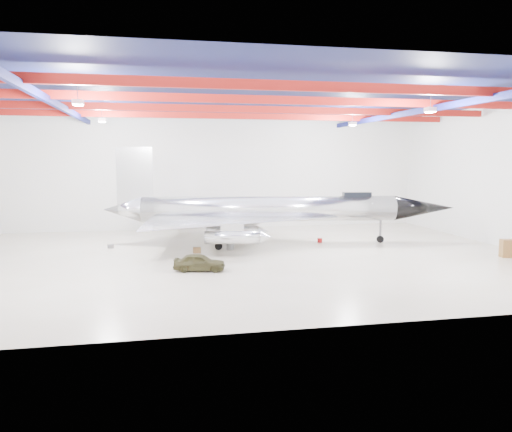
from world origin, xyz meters
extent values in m
plane|color=#BAB094|center=(0.00, 0.00, 0.00)|extent=(40.00, 40.00, 0.00)
plane|color=silver|center=(0.00, 15.00, 5.50)|extent=(40.00, 0.00, 40.00)
plane|color=silver|center=(20.00, 0.00, 5.50)|extent=(0.00, 30.00, 30.00)
plane|color=#0A0F38|center=(0.00, 0.00, 11.00)|extent=(40.00, 40.00, 0.00)
cube|color=maroon|center=(0.00, -9.00, 10.40)|extent=(39.50, 0.25, 0.50)
cube|color=maroon|center=(0.00, -3.00, 10.40)|extent=(39.50, 0.25, 0.50)
cube|color=maroon|center=(0.00, 3.00, 10.40)|extent=(39.50, 0.25, 0.50)
cube|color=maroon|center=(0.00, 9.00, 10.40)|extent=(39.50, 0.25, 0.50)
cube|color=#0E1254|center=(-12.00, 0.00, 10.10)|extent=(0.25, 29.50, 0.40)
cube|color=#0E1254|center=(12.00, 0.00, 10.10)|extent=(0.25, 29.50, 0.40)
cube|color=silver|center=(-10.00, -6.00, 9.70)|extent=(0.55, 0.55, 0.25)
cube|color=silver|center=(10.00, -6.00, 9.70)|extent=(0.55, 0.55, 0.25)
cube|color=silver|center=(-10.00, 6.00, 9.70)|extent=(0.55, 0.55, 0.25)
cube|color=silver|center=(10.00, 6.00, 9.70)|extent=(0.55, 0.55, 0.25)
cylinder|color=silver|center=(2.71, 5.00, 2.82)|extent=(20.21, 4.83, 2.01)
cone|color=black|center=(15.16, 3.22, 2.82)|extent=(5.26, 2.70, 2.01)
cone|color=silver|center=(-8.75, 6.63, 2.82)|extent=(3.27, 2.42, 2.01)
cube|color=silver|center=(-7.75, 6.49, 5.43)|extent=(2.81, 0.52, 4.53)
cube|color=black|center=(9.68, 4.00, 3.87)|extent=(2.31, 1.11, 0.50)
cylinder|color=silver|center=(-1.06, -0.06, 1.41)|extent=(3.91, 1.44, 0.91)
cylinder|color=silver|center=(-0.71, 2.43, 1.41)|extent=(3.91, 1.44, 0.91)
cylinder|color=silver|center=(0.14, 8.41, 1.41)|extent=(3.91, 1.44, 0.91)
cylinder|color=silver|center=(0.50, 10.90, 1.41)|extent=(3.91, 1.44, 0.91)
cylinder|color=#59595B|center=(11.67, 3.72, 0.91)|extent=(0.18, 0.18, 1.81)
cylinder|color=black|center=(11.67, 3.72, 0.28)|extent=(0.59, 0.30, 0.56)
cylinder|color=#59595B|center=(-1.63, 3.07, 0.91)|extent=(0.18, 0.18, 1.81)
cylinder|color=black|center=(-1.63, 3.07, 0.28)|extent=(0.59, 0.30, 0.56)
cylinder|color=#59595B|center=(-0.92, 8.06, 0.91)|extent=(0.18, 0.18, 1.81)
cylinder|color=black|center=(-0.92, 8.06, 0.28)|extent=(0.59, 0.30, 0.56)
imported|color=#39361C|center=(-3.65, -3.74, 0.53)|extent=(3.31, 1.87, 1.06)
cube|color=brown|center=(17.85, -3.74, 0.62)|extent=(1.48, 0.98, 1.24)
cube|color=olive|center=(-3.33, 2.23, 0.19)|extent=(0.56, 0.45, 0.39)
cylinder|color=#59595B|center=(-0.79, 2.88, 0.25)|extent=(0.66, 0.66, 0.49)
cube|color=olive|center=(1.14, 8.87, 0.24)|extent=(0.80, 0.70, 0.48)
cube|color=#59595B|center=(-9.64, 5.41, 0.14)|extent=(0.50, 0.45, 0.28)
cylinder|color=maroon|center=(6.87, 4.74, 0.17)|extent=(0.46, 0.46, 0.35)
cylinder|color=#59595B|center=(0.44, 7.32, 0.17)|extent=(0.41, 0.41, 0.34)
camera|label=1|loc=(-6.13, -33.58, 6.77)|focal=35.00mm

